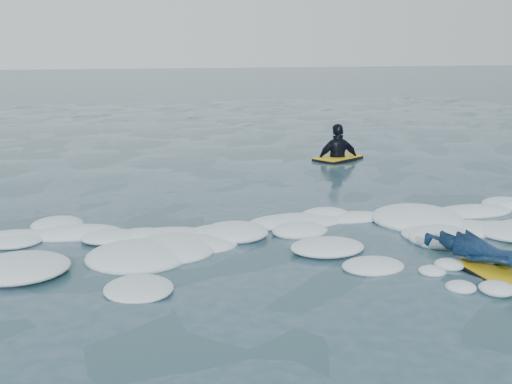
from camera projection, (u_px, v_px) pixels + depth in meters
ground at (208, 273)px, 7.03m from camera, size 120.00×120.00×0.00m
foam_band at (194, 245)px, 8.01m from camera, size 12.00×3.10×0.30m
prone_woman_unit at (488, 255)px, 7.04m from camera, size 1.01×1.52×0.37m
waiting_rider_unit at (338, 161)px, 13.80m from camera, size 1.24×1.08×1.64m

